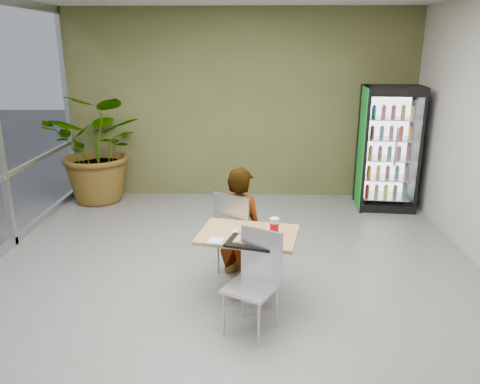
{
  "coord_description": "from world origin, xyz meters",
  "views": [
    {
      "loc": [
        0.24,
        -4.59,
        2.58
      ],
      "look_at": [
        0.09,
        0.44,
        1.0
      ],
      "focal_mm": 35.0,
      "sensor_mm": 36.0,
      "label": 1
    }
  ],
  "objects_px": {
    "chair_near": "(256,273)",
    "soda_cup": "(274,226)",
    "cafeteria_tray": "(251,242)",
    "seated_woman": "(240,233)",
    "potted_plant": "(100,148)",
    "dining_table": "(248,252)",
    "beverage_fridge": "(389,149)",
    "chair_far": "(236,227)"
  },
  "relations": [
    {
      "from": "soda_cup",
      "to": "potted_plant",
      "type": "distance_m",
      "value": 4.3
    },
    {
      "from": "chair_near",
      "to": "cafeteria_tray",
      "type": "distance_m",
      "value": 0.32
    },
    {
      "from": "cafeteria_tray",
      "to": "beverage_fridge",
      "type": "distance_m",
      "value": 3.98
    },
    {
      "from": "soda_cup",
      "to": "cafeteria_tray",
      "type": "xyz_separation_m",
      "value": [
        -0.23,
        -0.26,
        -0.07
      ]
    },
    {
      "from": "dining_table",
      "to": "soda_cup",
      "type": "height_order",
      "value": "soda_cup"
    },
    {
      "from": "seated_woman",
      "to": "soda_cup",
      "type": "relative_size",
      "value": 9.57
    },
    {
      "from": "dining_table",
      "to": "beverage_fridge",
      "type": "relative_size",
      "value": 0.55
    },
    {
      "from": "potted_plant",
      "to": "chair_near",
      "type": "bearing_deg",
      "value": -55.09
    },
    {
      "from": "chair_far",
      "to": "soda_cup",
      "type": "xyz_separation_m",
      "value": [
        0.41,
        -0.56,
        0.24
      ]
    },
    {
      "from": "chair_near",
      "to": "seated_woman",
      "type": "bearing_deg",
      "value": 127.84
    },
    {
      "from": "chair_near",
      "to": "beverage_fridge",
      "type": "bearing_deg",
      "value": 87.4
    },
    {
      "from": "soda_cup",
      "to": "beverage_fridge",
      "type": "distance_m",
      "value": 3.64
    },
    {
      "from": "cafeteria_tray",
      "to": "chair_near",
      "type": "bearing_deg",
      "value": -78.29
    },
    {
      "from": "seated_woman",
      "to": "potted_plant",
      "type": "bearing_deg",
      "value": -19.95
    },
    {
      "from": "chair_near",
      "to": "soda_cup",
      "type": "distance_m",
      "value": 0.6
    },
    {
      "from": "seated_woman",
      "to": "cafeteria_tray",
      "type": "bearing_deg",
      "value": 125.93
    },
    {
      "from": "dining_table",
      "to": "soda_cup",
      "type": "xyz_separation_m",
      "value": [
        0.26,
        -0.01,
        0.29
      ]
    },
    {
      "from": "chair_near",
      "to": "cafeteria_tray",
      "type": "xyz_separation_m",
      "value": [
        -0.05,
        0.25,
        0.2
      ]
    },
    {
      "from": "chair_far",
      "to": "chair_near",
      "type": "bearing_deg",
      "value": 129.54
    },
    {
      "from": "chair_near",
      "to": "cafeteria_tray",
      "type": "height_order",
      "value": "chair_near"
    },
    {
      "from": "dining_table",
      "to": "chair_near",
      "type": "distance_m",
      "value": 0.52
    },
    {
      "from": "dining_table",
      "to": "cafeteria_tray",
      "type": "xyz_separation_m",
      "value": [
        0.03,
        -0.27,
        0.23
      ]
    },
    {
      "from": "dining_table",
      "to": "chair_near",
      "type": "bearing_deg",
      "value": -80.87
    },
    {
      "from": "beverage_fridge",
      "to": "soda_cup",
      "type": "bearing_deg",
      "value": -117.6
    },
    {
      "from": "soda_cup",
      "to": "dining_table",
      "type": "bearing_deg",
      "value": 177.71
    },
    {
      "from": "cafeteria_tray",
      "to": "seated_woman",
      "type": "bearing_deg",
      "value": 98.56
    },
    {
      "from": "soda_cup",
      "to": "cafeteria_tray",
      "type": "relative_size",
      "value": 0.36
    },
    {
      "from": "cafeteria_tray",
      "to": "dining_table",
      "type": "bearing_deg",
      "value": 96.7
    },
    {
      "from": "dining_table",
      "to": "chair_near",
      "type": "height_order",
      "value": "chair_near"
    },
    {
      "from": "chair_far",
      "to": "chair_near",
      "type": "relative_size",
      "value": 1.05
    },
    {
      "from": "potted_plant",
      "to": "seated_woman",
      "type": "bearing_deg",
      "value": -47.32
    },
    {
      "from": "dining_table",
      "to": "potted_plant",
      "type": "xyz_separation_m",
      "value": [
        -2.54,
        3.25,
        0.39
      ]
    },
    {
      "from": "beverage_fridge",
      "to": "potted_plant",
      "type": "bearing_deg",
      "value": -177.24
    },
    {
      "from": "dining_table",
      "to": "soda_cup",
      "type": "distance_m",
      "value": 0.4
    },
    {
      "from": "chair_near",
      "to": "soda_cup",
      "type": "bearing_deg",
      "value": 98.61
    },
    {
      "from": "seated_woman",
      "to": "cafeteria_tray",
      "type": "xyz_separation_m",
      "value": [
        0.13,
        -0.86,
        0.27
      ]
    },
    {
      "from": "chair_near",
      "to": "soda_cup",
      "type": "height_order",
      "value": "chair_near"
    },
    {
      "from": "dining_table",
      "to": "seated_woman",
      "type": "height_order",
      "value": "seated_woman"
    },
    {
      "from": "dining_table",
      "to": "seated_woman",
      "type": "distance_m",
      "value": 0.61
    },
    {
      "from": "dining_table",
      "to": "soda_cup",
      "type": "bearing_deg",
      "value": -2.29
    },
    {
      "from": "seated_woman",
      "to": "beverage_fridge",
      "type": "height_order",
      "value": "beverage_fridge"
    },
    {
      "from": "beverage_fridge",
      "to": "cafeteria_tray",
      "type": "bearing_deg",
      "value": -118.44
    }
  ]
}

